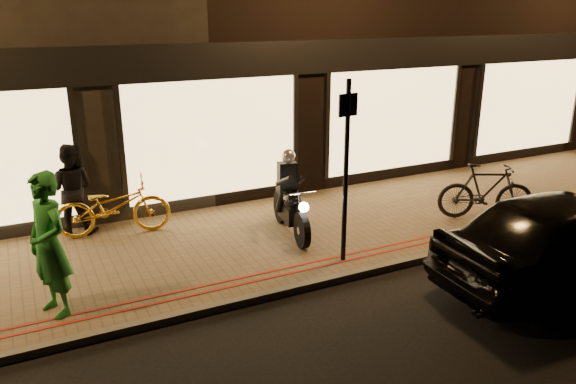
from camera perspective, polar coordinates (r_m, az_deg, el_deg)
The scene contains 12 objects.
ground at distance 8.72m, azimuth 1.60°, elevation -10.13°, with size 90.00×90.00×0.00m, color black.
sidewalk at distance 10.32m, azimuth -3.63°, elevation -5.11°, with size 50.00×4.00×0.12m, color brown.
kerb_stone at distance 8.73m, azimuth 1.45°, elevation -9.65°, with size 50.00×0.14×0.12m, color #59544C.
red_kerb_lines at distance 9.10m, azimuth -0.03°, elevation -7.98°, with size 50.00×0.26×0.01m.
building_row at distance 16.17m, azimuth -14.18°, elevation 18.04°, with size 48.00×10.11×8.50m.
motorcycle at distance 10.34m, azimuth 0.22°, elevation -1.02°, with size 0.66×1.93×1.59m.
sign_post at distance 8.96m, azimuth 5.93°, elevation 2.95°, with size 0.35×0.09×3.00m.
bicycle_gold at distance 10.81m, azimuth -17.34°, elevation -1.43°, with size 0.72×2.06×1.08m, color gold.
bicycle_dark at distance 11.78m, azimuth 19.45°, elevation 0.07°, with size 0.53×1.88×1.13m, color black.
person_green at distance 8.16m, azimuth -23.12°, elevation -4.98°, with size 0.74×0.48×2.02m, color #1E7028.
person_dark at distance 11.06m, azimuth -21.14°, elevation 0.29°, with size 0.83×0.64×1.70m, color black.
parked_car at distance 9.66m, azimuth 26.94°, elevation -4.26°, with size 1.82×4.53×1.54m, color black.
Camera 1 is at (-3.64, -6.76, 4.13)m, focal length 35.00 mm.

